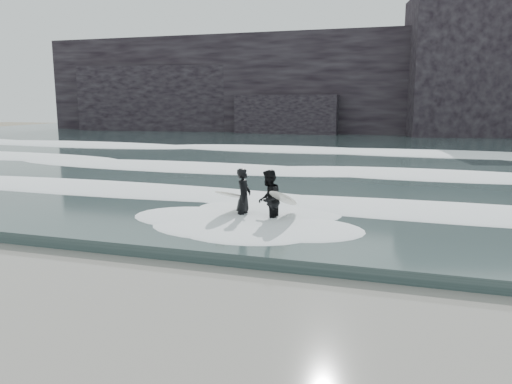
% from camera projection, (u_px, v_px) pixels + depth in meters
% --- Properties ---
extents(ground, '(120.00, 120.00, 0.00)m').
position_uv_depth(ground, '(146.00, 326.00, 7.79)').
color(ground, '#74674C').
rests_on(ground, ground).
extents(sea, '(90.00, 52.00, 0.30)m').
position_uv_depth(sea, '(355.00, 149.00, 34.97)').
color(sea, '#30403F').
rests_on(sea, ground).
extents(headland, '(70.00, 9.00, 10.00)m').
position_uv_depth(headland, '(376.00, 85.00, 50.04)').
color(headland, black).
rests_on(headland, ground).
extents(foam_near, '(60.00, 3.20, 0.20)m').
position_uv_depth(foam_near, '(286.00, 197.00, 16.16)').
color(foam_near, white).
rests_on(foam_near, sea).
extents(foam_mid, '(60.00, 4.00, 0.24)m').
position_uv_depth(foam_mid, '(323.00, 168.00, 22.72)').
color(foam_mid, white).
rests_on(foam_mid, sea).
extents(foam_far, '(60.00, 4.80, 0.30)m').
position_uv_depth(foam_far, '(348.00, 150.00, 31.16)').
color(foam_far, white).
rests_on(foam_far, sea).
extents(surfer_left, '(0.91, 1.87, 1.62)m').
position_uv_depth(surfer_left, '(241.00, 197.00, 13.95)').
color(surfer_left, black).
rests_on(surfer_left, ground).
extents(surfer_right, '(1.07, 1.86, 1.65)m').
position_uv_depth(surfer_right, '(270.00, 200.00, 13.46)').
color(surfer_right, black).
rests_on(surfer_right, ground).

